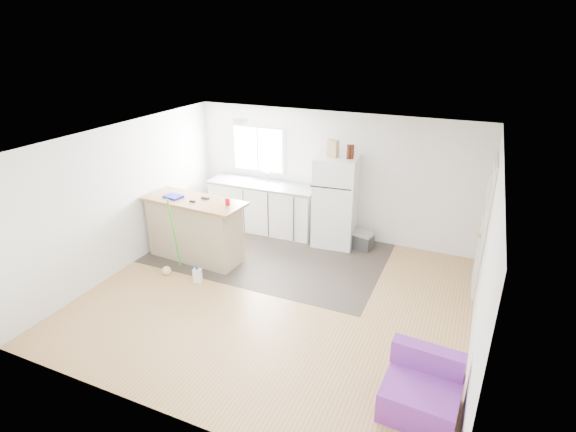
# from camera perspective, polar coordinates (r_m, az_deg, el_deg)

# --- Properties ---
(room) EXTENTS (5.51, 5.01, 2.41)m
(room) POSITION_cam_1_polar(r_m,az_deg,el_deg) (6.35, -1.55, -1.12)
(room) COLOR #A37B44
(room) RESTS_ON ground
(vinyl_zone) EXTENTS (4.05, 2.50, 0.00)m
(vinyl_zone) POSITION_cam_1_polar(r_m,az_deg,el_deg) (8.17, -2.35, -4.71)
(vinyl_zone) COLOR #332B26
(vinyl_zone) RESTS_ON floor
(window) EXTENTS (1.18, 0.06, 0.98)m
(window) POSITION_cam_1_polar(r_m,az_deg,el_deg) (9.00, -3.82, 8.46)
(window) COLOR white
(window) RESTS_ON back_wall
(interior_door) EXTENTS (0.11, 0.92, 2.10)m
(interior_door) POSITION_cam_1_polar(r_m,az_deg,el_deg) (7.33, 23.68, -1.30)
(interior_door) COLOR white
(interior_door) RESTS_ON right_wall
(ceiling_fixture) EXTENTS (0.30, 0.30, 0.07)m
(ceiling_fixture) POSITION_cam_1_polar(r_m,az_deg,el_deg) (7.56, -6.12, 11.91)
(ceiling_fixture) COLOR white
(ceiling_fixture) RESTS_ON ceiling
(kitchen_cabinets) EXTENTS (2.19, 0.71, 1.26)m
(kitchen_cabinets) POSITION_cam_1_polar(r_m,az_deg,el_deg) (8.94, -3.18, 1.27)
(kitchen_cabinets) COLOR white
(kitchen_cabinets) RESTS_ON floor
(peninsula) EXTENTS (1.83, 0.80, 1.10)m
(peninsula) POSITION_cam_1_polar(r_m,az_deg,el_deg) (7.93, -11.76, -1.61)
(peninsula) COLOR tan
(peninsula) RESTS_ON floor
(refrigerator) EXTENTS (0.80, 0.77, 1.68)m
(refrigerator) POSITION_cam_1_polar(r_m,az_deg,el_deg) (8.26, 6.07, 1.87)
(refrigerator) COLOR white
(refrigerator) RESTS_ON floor
(cooler) EXTENTS (0.48, 0.37, 0.33)m
(cooler) POSITION_cam_1_polar(r_m,az_deg,el_deg) (8.39, 9.28, -2.98)
(cooler) COLOR #323235
(cooler) RESTS_ON floor
(purple_seat) EXTENTS (0.81, 0.77, 0.63)m
(purple_seat) POSITION_cam_1_polar(r_m,az_deg,el_deg) (5.28, 16.61, -20.53)
(purple_seat) COLOR purple
(purple_seat) RESTS_ON floor
(cleaner_jug) EXTENTS (0.14, 0.11, 0.28)m
(cleaner_jug) POSITION_cam_1_polar(r_m,az_deg,el_deg) (7.36, -11.42, -7.40)
(cleaner_jug) COLOR white
(cleaner_jug) RESTS_ON floor
(mop) EXTENTS (0.29, 0.38, 1.38)m
(mop) POSITION_cam_1_polar(r_m,az_deg,el_deg) (7.66, -14.95, -5.59)
(mop) COLOR green
(mop) RESTS_ON floor
(red_cup) EXTENTS (0.08, 0.08, 0.12)m
(red_cup) POSITION_cam_1_polar(r_m,az_deg,el_deg) (7.37, -7.70, 1.84)
(red_cup) COLOR red
(red_cup) RESTS_ON peninsula
(blue_tray) EXTENTS (0.33, 0.27, 0.04)m
(blue_tray) POSITION_cam_1_polar(r_m,az_deg,el_deg) (7.89, -14.35, 2.42)
(blue_tray) COLOR #1414BE
(blue_tray) RESTS_ON peninsula
(tool_a) EXTENTS (0.14, 0.05, 0.03)m
(tool_a) POSITION_cam_1_polar(r_m,az_deg,el_deg) (7.70, -10.48, 2.24)
(tool_a) COLOR black
(tool_a) RESTS_ON peninsula
(tool_b) EXTENTS (0.10, 0.04, 0.03)m
(tool_b) POSITION_cam_1_polar(r_m,az_deg,el_deg) (7.61, -12.03, 1.84)
(tool_b) COLOR black
(tool_b) RESTS_ON peninsula
(cardboard_box) EXTENTS (0.22, 0.16, 0.30)m
(cardboard_box) POSITION_cam_1_polar(r_m,az_deg,el_deg) (7.95, 5.73, 8.52)
(cardboard_box) COLOR tan
(cardboard_box) RESTS_ON refrigerator
(bottle_left) EXTENTS (0.08, 0.08, 0.25)m
(bottle_left) POSITION_cam_1_polar(r_m,az_deg,el_deg) (7.86, 7.72, 8.07)
(bottle_left) COLOR #38150A
(bottle_left) RESTS_ON refrigerator
(bottle_right) EXTENTS (0.07, 0.07, 0.25)m
(bottle_right) POSITION_cam_1_polar(r_m,az_deg,el_deg) (7.87, 8.14, 8.07)
(bottle_right) COLOR #38150A
(bottle_right) RESTS_ON refrigerator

